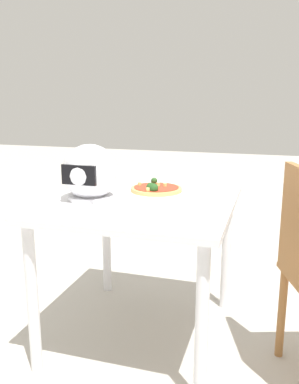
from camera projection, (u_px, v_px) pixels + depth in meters
name	position (u px, v px, depth m)	size (l,w,h in m)	color
ground_plane	(143.00, 334.00, 2.04)	(14.00, 14.00, 0.00)	#B2ADA3
dining_table	(142.00, 218.00, 1.91)	(0.83, 0.91, 0.70)	white
pizza_plate	(156.00, 192.00, 1.99)	(0.31, 0.31, 0.01)	white
pizza	(156.00, 189.00, 1.98)	(0.25, 0.25, 0.06)	tan
motorcycle_helmet	(90.00, 173.00, 1.86)	(0.26, 0.26, 0.26)	silver
drinking_glass	(121.00, 177.00, 2.13)	(0.07, 0.07, 0.10)	silver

